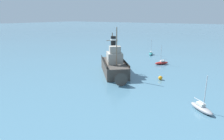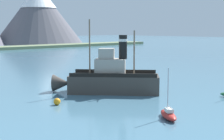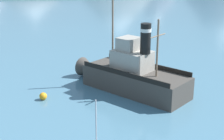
{
  "view_description": "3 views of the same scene",
  "coord_description": "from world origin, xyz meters",
  "px_view_note": "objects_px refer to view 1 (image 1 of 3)",
  "views": [
    {
      "loc": [
        -20.88,
        34.56,
        11.98
      ],
      "look_at": [
        -0.06,
        2.31,
        1.51
      ],
      "focal_mm": 32.0,
      "sensor_mm": 36.0,
      "label": 1
    },
    {
      "loc": [
        -31.21,
        -32.98,
        8.63
      ],
      "look_at": [
        -0.05,
        -1.34,
        3.27
      ],
      "focal_mm": 55.0,
      "sensor_mm": 36.0,
      "label": 2
    },
    {
      "loc": [
        -6.63,
        -35.24,
        14.26
      ],
      "look_at": [
        -1.04,
        1.97,
        1.83
      ],
      "focal_mm": 55.0,
      "sensor_mm": 36.0,
      "label": 3
    }
  ],
  "objects_px": {
    "sailboat_green": "(113,57)",
    "mooring_buoy": "(160,78)",
    "sailboat_teal": "(151,53)",
    "old_tugboat": "(114,66)",
    "sailboat_red": "(162,63)",
    "sailboat_grey": "(201,108)"
  },
  "relations": [
    {
      "from": "sailboat_teal",
      "to": "mooring_buoy",
      "type": "distance_m",
      "value": 25.93
    },
    {
      "from": "old_tugboat",
      "to": "sailboat_grey",
      "type": "xyz_separation_m",
      "value": [
        -18.61,
        8.34,
        -1.4
      ]
    },
    {
      "from": "sailboat_green",
      "to": "sailboat_grey",
      "type": "height_order",
      "value": "same"
    },
    {
      "from": "sailboat_red",
      "to": "sailboat_green",
      "type": "relative_size",
      "value": 1.0
    },
    {
      "from": "sailboat_teal",
      "to": "sailboat_green",
      "type": "bearing_deg",
      "value": 56.58
    },
    {
      "from": "sailboat_red",
      "to": "mooring_buoy",
      "type": "relative_size",
      "value": 6.14
    },
    {
      "from": "sailboat_red",
      "to": "sailboat_grey",
      "type": "distance_m",
      "value": 25.75
    },
    {
      "from": "old_tugboat",
      "to": "sailboat_green",
      "type": "height_order",
      "value": "old_tugboat"
    },
    {
      "from": "old_tugboat",
      "to": "mooring_buoy",
      "type": "distance_m",
      "value": 9.83
    },
    {
      "from": "old_tugboat",
      "to": "sailboat_red",
      "type": "height_order",
      "value": "old_tugboat"
    },
    {
      "from": "sailboat_grey",
      "to": "old_tugboat",
      "type": "bearing_deg",
      "value": -24.14
    },
    {
      "from": "sailboat_green",
      "to": "sailboat_grey",
      "type": "xyz_separation_m",
      "value": [
        -27.64,
        22.0,
        0.0
      ]
    },
    {
      "from": "sailboat_green",
      "to": "mooring_buoy",
      "type": "xyz_separation_m",
      "value": [
        -18.66,
        12.31,
        -0.03
      ]
    },
    {
      "from": "sailboat_grey",
      "to": "sailboat_red",
      "type": "bearing_deg",
      "value": -59.4
    },
    {
      "from": "old_tugboat",
      "to": "sailboat_red",
      "type": "relative_size",
      "value": 2.68
    },
    {
      "from": "old_tugboat",
      "to": "sailboat_green",
      "type": "relative_size",
      "value": 2.68
    },
    {
      "from": "old_tugboat",
      "to": "sailboat_red",
      "type": "bearing_deg",
      "value": -111.71
    },
    {
      "from": "mooring_buoy",
      "to": "sailboat_grey",
      "type": "bearing_deg",
      "value": 132.82
    },
    {
      "from": "sailboat_green",
      "to": "mooring_buoy",
      "type": "height_order",
      "value": "sailboat_green"
    },
    {
      "from": "sailboat_teal",
      "to": "sailboat_grey",
      "type": "bearing_deg",
      "value": 121.75
    },
    {
      "from": "sailboat_grey",
      "to": "mooring_buoy",
      "type": "height_order",
      "value": "sailboat_grey"
    },
    {
      "from": "old_tugboat",
      "to": "sailboat_green",
      "type": "xyz_separation_m",
      "value": [
        9.03,
        -13.65,
        -1.4
      ]
    }
  ]
}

